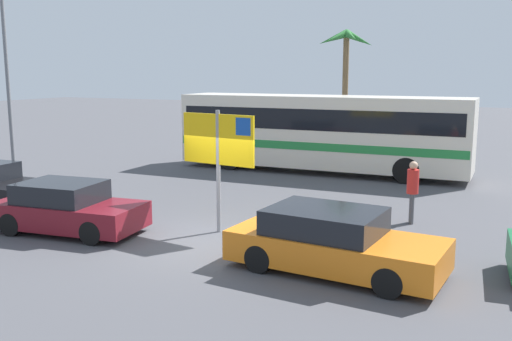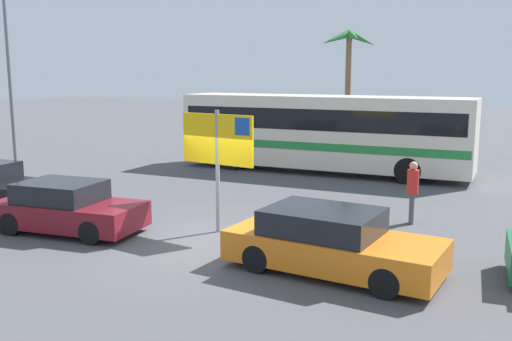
{
  "view_description": "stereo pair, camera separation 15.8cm",
  "coord_description": "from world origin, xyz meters",
  "views": [
    {
      "loc": [
        6.78,
        -11.92,
        4.18
      ],
      "look_at": [
        -0.04,
        3.08,
        1.3
      ],
      "focal_mm": 40.04,
      "sensor_mm": 36.0,
      "label": 1
    },
    {
      "loc": [
        6.92,
        -11.85,
        4.18
      ],
      "look_at": [
        -0.04,
        3.08,
        1.3
      ],
      "focal_mm": 40.04,
      "sensor_mm": 36.0,
      "label": 2
    }
  ],
  "objects": [
    {
      "name": "ground",
      "position": [
        0.0,
        0.0,
        0.0
      ],
      "size": [
        120.0,
        120.0,
        0.0
      ],
      "primitive_type": "plane",
      "color": "#4C4C51"
    },
    {
      "name": "bus_front_coach",
      "position": [
        -0.51,
        10.65,
        1.78
      ],
      "size": [
        11.98,
        2.43,
        3.17
      ],
      "color": "silver",
      "rests_on": "ground"
    },
    {
      "name": "ferry_sign",
      "position": [
        -0.07,
        0.9,
        2.33
      ],
      "size": [
        2.19,
        0.38,
        3.2
      ],
      "rotation": [
        0.0,
        0.0,
        -0.14
      ],
      "color": "gray",
      "rests_on": "ground"
    },
    {
      "name": "car_orange",
      "position": [
        3.48,
        -0.74,
        0.64
      ],
      "size": [
        4.62,
        2.3,
        1.32
      ],
      "rotation": [
        0.0,
        0.0,
        -0.09
      ],
      "color": "orange",
      "rests_on": "ground"
    },
    {
      "name": "car_maroon",
      "position": [
        -3.73,
        -0.74,
        0.63
      ],
      "size": [
        4.05,
        2.12,
        1.32
      ],
      "rotation": [
        0.0,
        0.0,
        0.1
      ],
      "color": "maroon",
      "rests_on": "ground"
    },
    {
      "name": "pedestrian_crossing_lot",
      "position": [
        4.34,
        3.88,
        1.03
      ],
      "size": [
        0.32,
        0.32,
        1.74
      ],
      "rotation": [
        0.0,
        0.0,
        0.11
      ],
      "color": "#4C4C51",
      "rests_on": "ground"
    },
    {
      "name": "lamp_post_right_side",
      "position": [
        -10.49,
        3.77,
        3.95
      ],
      "size": [
        0.56,
        0.2,
        7.25
      ],
      "color": "slate",
      "rests_on": "ground"
    },
    {
      "name": "palm_tree_seaside",
      "position": [
        -1.83,
        18.89,
        5.21
      ],
      "size": [
        3.17,
        3.14,
        6.39
      ],
      "color": "brown",
      "rests_on": "ground"
    }
  ]
}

